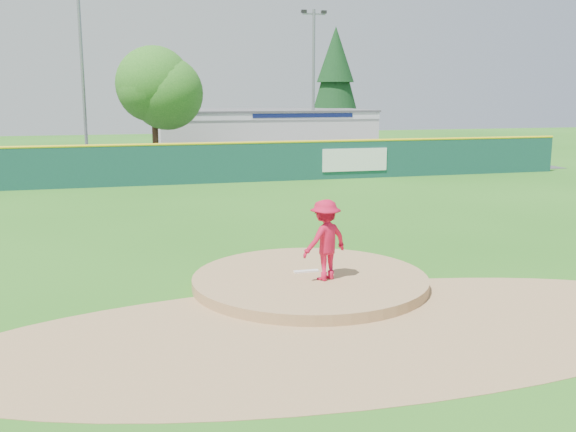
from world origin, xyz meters
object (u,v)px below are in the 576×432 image
object	(u,v)px
van	(273,161)
deciduous_tree	(154,92)
pool_building_grp	(262,132)
light_pole_left	(82,66)
conifer_tree	(335,80)
light_pole_right	(313,77)
pitcher	(325,240)

from	to	relation	value
van	deciduous_tree	distance (m)	8.14
van	pool_building_grp	xyz separation A→B (m)	(1.57, 10.10, 1.01)
van	light_pole_left	xyz separation A→B (m)	(-10.43, 5.11, 5.39)
van	conifer_tree	distance (m)	17.21
pool_building_grp	conifer_tree	world-z (taller)	conifer_tree
pool_building_grp	van	bearing A→B (deg)	-98.83
light_pole_left	light_pole_right	xyz separation A→B (m)	(15.00, 2.00, -0.51)
van	pool_building_grp	bearing A→B (deg)	8.62
van	pool_building_grp	world-z (taller)	pool_building_grp
pitcher	deciduous_tree	size ratio (longest dim) A/B	0.25
van	pool_building_grp	distance (m)	10.27
deciduous_tree	light_pole_right	world-z (taller)	light_pole_right
light_pole_right	conifer_tree	bearing A→B (deg)	60.26
pitcher	conifer_tree	world-z (taller)	conifer_tree
deciduous_tree	van	bearing A→B (deg)	-25.79
van	deciduous_tree	xyz separation A→B (m)	(-6.43, 3.11, 3.90)
pool_building_grp	light_pole_left	distance (m)	13.72
van	pitcher	bearing A→B (deg)	-173.20
pitcher	van	xyz separation A→B (m)	(4.19, 22.27, -0.52)
pitcher	deciduous_tree	xyz separation A→B (m)	(-2.24, 25.38, 3.38)
deciduous_tree	light_pole_left	distance (m)	4.72
van	light_pole_left	world-z (taller)	light_pole_left
pool_building_grp	conifer_tree	bearing A→B (deg)	29.78
deciduous_tree	light_pole_left	xyz separation A→B (m)	(-4.00, 2.00, 1.50)
pool_building_grp	light_pole_left	world-z (taller)	light_pole_left
van	light_pole_right	xyz separation A→B (m)	(4.57, 7.11, 4.89)
van	light_pole_right	size ratio (longest dim) A/B	0.46
van	light_pole_left	distance (m)	12.81
pitcher	light_pole_right	world-z (taller)	light_pole_right
pitcher	pool_building_grp	bearing A→B (deg)	-123.86
pool_building_grp	light_pole_left	size ratio (longest dim) A/B	1.38
deciduous_tree	light_pole_left	size ratio (longest dim) A/B	0.67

